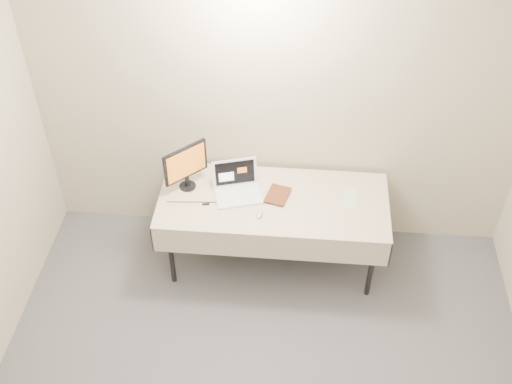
# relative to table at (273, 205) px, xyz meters

# --- Properties ---
(back_wall) EXTENTS (4.00, 0.10, 2.70)m
(back_wall) POSITION_rel_table_xyz_m (0.00, 0.45, 0.67)
(back_wall) COLOR #C3B69D
(back_wall) RESTS_ON ground
(table) EXTENTS (1.86, 0.81, 0.74)m
(table) POSITION_rel_table_xyz_m (0.00, 0.00, 0.00)
(table) COLOR black
(table) RESTS_ON ground
(laptop) EXTENTS (0.44, 0.39, 0.25)m
(laptop) POSITION_rel_table_xyz_m (-0.30, 0.07, 0.12)
(laptop) COLOR white
(laptop) RESTS_ON table
(monitor) EXTENTS (0.30, 0.29, 0.41)m
(monitor) POSITION_rel_table_xyz_m (-0.72, 0.10, 0.30)
(monitor) COLOR black
(monitor) RESTS_ON table
(book) EXTENTS (0.17, 0.07, 0.23)m
(book) POSITION_rel_table_xyz_m (-0.05, 0.07, 0.18)
(book) COLOR #903E1A
(book) RESTS_ON table
(alarm_clock) EXTENTS (0.12, 0.08, 0.05)m
(alarm_clock) POSITION_rel_table_xyz_m (-0.45, 0.29, 0.09)
(alarm_clock) COLOR black
(alarm_clock) RESTS_ON table
(clicker) EXTENTS (0.06, 0.10, 0.02)m
(clicker) POSITION_rel_table_xyz_m (-0.10, -0.19, 0.07)
(clicker) COLOR silver
(clicker) RESTS_ON table
(paper_form) EXTENTS (0.13, 0.26, 0.00)m
(paper_form) POSITION_rel_table_xyz_m (0.62, 0.06, 0.06)
(paper_form) COLOR #BAE3B4
(paper_form) RESTS_ON table
(usb_dongle) EXTENTS (0.06, 0.03, 0.01)m
(usb_dongle) POSITION_rel_table_xyz_m (-0.54, -0.10, 0.07)
(usb_dongle) COLOR black
(usb_dongle) RESTS_ON table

